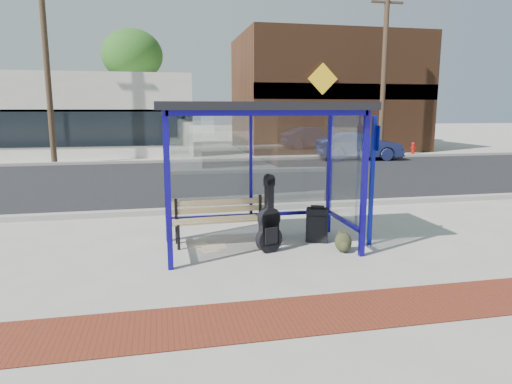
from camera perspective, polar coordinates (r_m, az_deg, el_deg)
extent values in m
plane|color=#B2ADA0|center=(7.77, 0.46, -7.01)|extent=(120.00, 120.00, 0.00)
cube|color=maroon|center=(5.43, 6.55, -14.94)|extent=(60.00, 1.00, 0.01)
cube|color=gray|center=(10.51, -2.93, -2.07)|extent=(60.00, 0.25, 0.12)
cube|color=black|center=(15.50, -5.89, 1.69)|extent=(60.00, 10.00, 0.00)
cube|color=gray|center=(20.53, -7.42, 3.94)|extent=(60.00, 0.25, 0.12)
cube|color=#B2ADA0|center=(22.42, -7.80, 4.32)|extent=(60.00, 4.00, 0.01)
cube|color=#140C87|center=(6.60, -10.93, -0.03)|extent=(0.08, 0.08, 2.30)
cube|color=#140C87|center=(7.29, 13.36, 0.85)|extent=(0.08, 0.08, 2.30)
cube|color=#140C87|center=(8.08, -11.14, 1.84)|extent=(0.08, 0.08, 2.30)
cube|color=#140C87|center=(8.65, 9.15, 2.46)|extent=(0.08, 0.08, 2.30)
cube|color=#140C87|center=(8.15, -0.67, 9.94)|extent=(3.00, 0.08, 0.08)
cube|color=#140C87|center=(6.69, 1.88, 9.85)|extent=(3.00, 0.08, 0.08)
cube|color=#140C87|center=(7.25, -11.35, 9.69)|extent=(0.08, 1.50, 0.08)
cube|color=#140C87|center=(7.88, 11.36, 9.73)|extent=(0.08, 1.50, 0.08)
cube|color=#140C87|center=(8.37, -0.64, -2.89)|extent=(3.00, 0.08, 0.06)
cube|color=#140C87|center=(7.49, -10.85, -4.67)|extent=(0.08, 1.50, 0.06)
cube|color=#140C87|center=(8.11, 10.89, -3.53)|extent=(0.08, 1.50, 0.06)
cube|color=#140C87|center=(8.21, -0.65, 3.57)|extent=(0.05, 0.05, 1.90)
cube|color=silver|center=(8.21, -0.65, 3.30)|extent=(2.84, 0.01, 1.82)
cube|color=silver|center=(7.32, -11.09, 2.24)|extent=(0.02, 1.34, 1.82)
cube|color=silver|center=(7.94, 11.12, 2.86)|extent=(0.02, 1.34, 1.82)
cube|color=black|center=(7.42, 0.48, 10.67)|extent=(3.30, 1.80, 0.12)
cube|color=silver|center=(26.31, -28.60, 8.40)|extent=(18.00, 6.00, 4.00)
cube|color=#59331E|center=(27.49, 8.71, 12.06)|extent=(10.00, 7.00, 6.40)
cube|color=black|center=(24.29, 11.62, 12.21)|extent=(10.00, 0.10, 0.80)
cube|color=yellow|center=(23.67, 8.34, 13.82)|extent=(1.56, 0.06, 1.56)
cylinder|color=#4C3826|center=(29.28, -14.92, 10.35)|extent=(0.36, 0.36, 5.00)
ellipsoid|color=#245016|center=(29.45, -15.20, 16.19)|extent=(3.60, 3.60, 3.06)
cylinder|color=#4C3826|center=(32.46, 14.04, 10.35)|extent=(0.36, 0.36, 5.00)
ellipsoid|color=#245016|center=(32.62, 14.28, 15.62)|extent=(3.60, 3.60, 3.06)
cylinder|color=#4C3826|center=(21.18, -24.67, 13.98)|extent=(0.24, 0.24, 8.00)
cylinder|color=#4C3826|center=(23.27, 15.69, 14.11)|extent=(0.24, 0.24, 8.00)
cube|color=#4C3826|center=(23.71, 16.09, 21.83)|extent=(1.60, 0.10, 0.10)
cube|color=black|center=(7.72, -9.66, -5.63)|extent=(0.05, 0.05, 0.42)
cube|color=black|center=(8.03, -9.93, -3.63)|extent=(0.05, 0.05, 0.80)
cube|color=black|center=(7.90, -9.78, -5.27)|extent=(0.06, 0.38, 0.05)
cube|color=black|center=(7.98, 1.20, -4.96)|extent=(0.05, 0.05, 0.42)
cube|color=black|center=(8.28, 0.52, -3.06)|extent=(0.05, 0.05, 0.80)
cube|color=black|center=(8.15, 0.85, -4.63)|extent=(0.06, 0.38, 0.05)
cube|color=#DEC580|center=(7.79, -4.20, -3.76)|extent=(1.69, 0.16, 0.03)
cube|color=#DEC580|center=(7.89, -4.33, -3.58)|extent=(1.69, 0.16, 0.03)
cube|color=#DEC580|center=(7.99, -4.47, -3.41)|extent=(1.69, 0.16, 0.03)
cube|color=#DEC580|center=(8.09, -4.60, -3.24)|extent=(1.69, 0.16, 0.03)
cube|color=#DEC580|center=(8.09, -4.66, -2.21)|extent=(1.69, 0.10, 0.09)
cube|color=#DEC580|center=(8.06, -4.67, -1.29)|extent=(1.69, 0.10, 0.09)
cylinder|color=black|center=(7.49, 1.63, -5.90)|extent=(0.46, 0.26, 0.44)
cylinder|color=black|center=(7.40, 1.64, -3.32)|extent=(0.39, 0.24, 0.37)
cube|color=black|center=(7.45, 1.64, -4.66)|extent=(0.34, 0.22, 0.53)
cube|color=black|center=(7.33, 1.66, -0.59)|extent=(0.14, 0.14, 0.53)
cube|color=black|center=(7.29, 1.67, 1.21)|extent=(0.18, 0.15, 0.11)
cube|color=black|center=(8.13, 7.64, -4.08)|extent=(0.44, 0.36, 0.59)
cylinder|color=black|center=(8.21, 6.62, -5.93)|extent=(0.13, 0.22, 0.05)
cylinder|color=black|center=(8.20, 8.58, -6.00)|extent=(0.13, 0.22, 0.05)
cube|color=black|center=(8.05, 7.70, -1.82)|extent=(0.23, 0.13, 0.04)
cube|color=black|center=(8.01, 7.60, -4.18)|extent=(0.28, 0.13, 0.32)
ellipsoid|color=#2F311B|center=(7.66, 10.85, -6.15)|extent=(0.31, 0.23, 0.33)
ellipsoid|color=#2F311B|center=(7.58, 11.04, -6.70)|extent=(0.18, 0.13, 0.17)
cube|color=#2F311B|center=(7.64, 10.85, -4.99)|extent=(0.10, 0.05, 0.03)
cube|color=navy|center=(7.94, 14.27, 1.24)|extent=(0.07, 0.07, 2.21)
cube|color=navy|center=(7.88, 14.79, 6.54)|extent=(0.04, 0.28, 0.41)
cube|color=white|center=(8.00, -7.18, -6.55)|extent=(0.41, 0.37, 0.01)
cube|color=white|center=(7.69, -5.94, -7.23)|extent=(0.37, 0.42, 0.01)
cube|color=white|center=(7.86, -5.25, -6.83)|extent=(0.43, 0.35, 0.01)
imported|color=#1C224F|center=(21.61, 12.76, 5.62)|extent=(3.98, 1.72, 1.28)
cylinder|color=#B3120C|center=(24.88, 19.03, 5.03)|extent=(0.17, 0.17, 0.52)
sphere|color=#B3120C|center=(24.86, 19.07, 5.70)|extent=(0.19, 0.19, 0.19)
cylinder|color=#B3120C|center=(24.87, 19.04, 5.23)|extent=(0.29, 0.14, 0.09)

